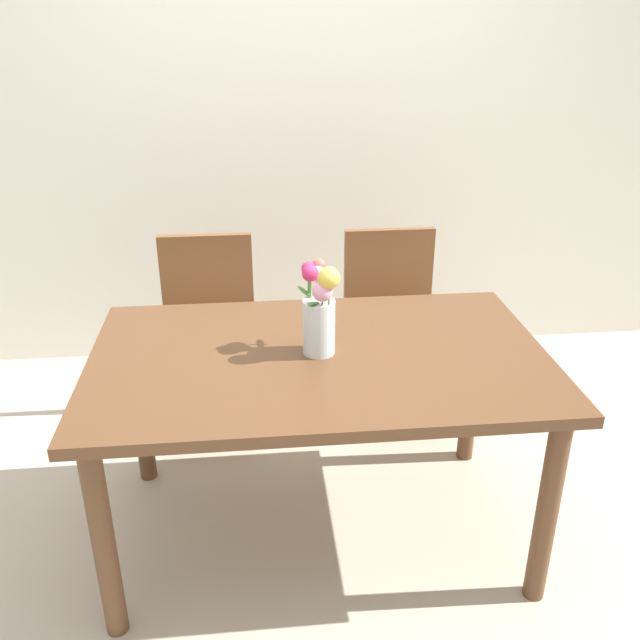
{
  "coord_description": "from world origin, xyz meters",
  "views": [
    {
      "loc": [
        -0.21,
        -2.02,
        1.81
      ],
      "look_at": [
        0.0,
        0.01,
        0.87
      ],
      "focal_mm": 38.01,
      "sensor_mm": 36.0,
      "label": 1
    }
  ],
  "objects": [
    {
      "name": "ground_plane",
      "position": [
        0.0,
        0.0,
        0.0
      ],
      "size": [
        12.0,
        12.0,
        0.0
      ],
      "primitive_type": "plane",
      "color": "#B7AD99"
    },
    {
      "name": "back_wall",
      "position": [
        0.0,
        1.6,
        1.4
      ],
      "size": [
        7.0,
        0.1,
        2.8
      ],
      "primitive_type": "cube",
      "color": "silver",
      "rests_on": "ground_plane"
    },
    {
      "name": "dining_table",
      "position": [
        0.0,
        0.0,
        0.66
      ],
      "size": [
        1.54,
        0.95,
        0.75
      ],
      "color": "brown",
      "rests_on": "ground_plane"
    },
    {
      "name": "chair_left",
      "position": [
        -0.42,
        0.82,
        0.52
      ],
      "size": [
        0.42,
        0.42,
        0.9
      ],
      "rotation": [
        0.0,
        0.0,
        3.14
      ],
      "color": "brown",
      "rests_on": "ground_plane"
    },
    {
      "name": "chair_right",
      "position": [
        0.42,
        0.82,
        0.52
      ],
      "size": [
        0.42,
        0.42,
        0.9
      ],
      "rotation": [
        0.0,
        0.0,
        3.14
      ],
      "color": "brown",
      "rests_on": "ground_plane"
    },
    {
      "name": "flower_vase",
      "position": [
        0.0,
        0.01,
        0.91
      ],
      "size": [
        0.14,
        0.19,
        0.32
      ],
      "color": "silver",
      "rests_on": "dining_table"
    }
  ]
}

